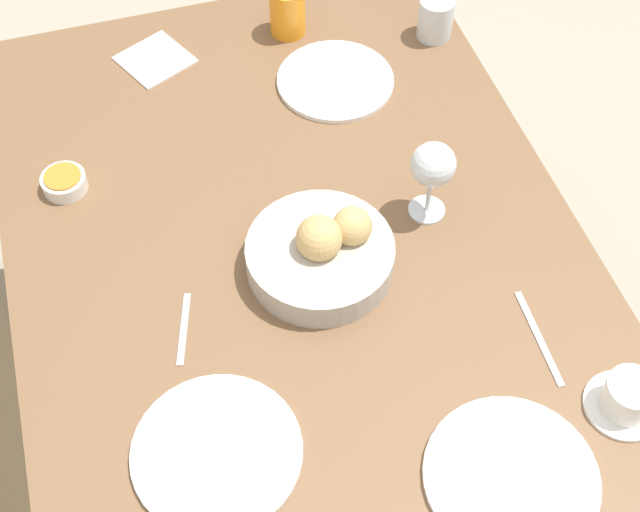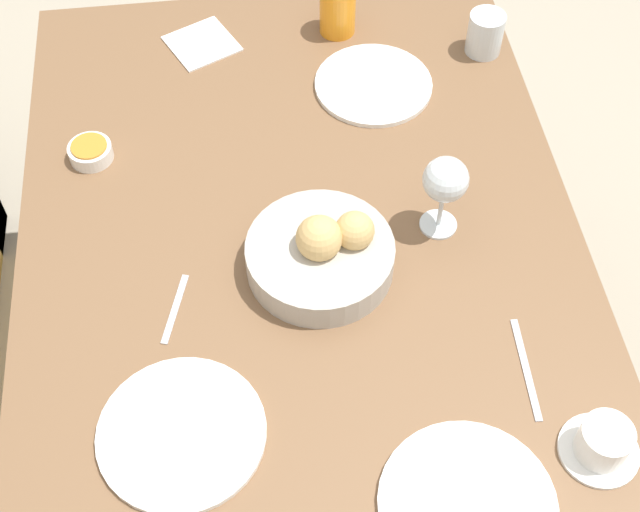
% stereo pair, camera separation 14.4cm
% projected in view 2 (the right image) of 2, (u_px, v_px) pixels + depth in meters
% --- Properties ---
extents(ground_plane, '(10.00, 10.00, 0.00)m').
position_uv_depth(ground_plane, '(311.00, 465.00, 2.03)').
color(ground_plane, '#A89E89').
extents(dining_table, '(1.52, 0.95, 0.72)m').
position_uv_depth(dining_table, '(308.00, 312.00, 1.51)').
color(dining_table, brown).
rests_on(dining_table, ground_plane).
extents(bread_basket, '(0.24, 0.24, 0.12)m').
position_uv_depth(bread_basket, '(322.00, 252.00, 1.43)').
color(bread_basket, '#B2ADA3').
rests_on(bread_basket, dining_table).
extents(plate_near_left, '(0.25, 0.25, 0.01)m').
position_uv_depth(plate_near_left, '(467.00, 505.00, 1.22)').
color(plate_near_left, white).
rests_on(plate_near_left, dining_table).
extents(plate_near_right, '(0.23, 0.23, 0.01)m').
position_uv_depth(plate_near_right, '(373.00, 85.00, 1.72)').
color(plate_near_right, white).
rests_on(plate_near_right, dining_table).
extents(plate_far_center, '(0.25, 0.25, 0.01)m').
position_uv_depth(plate_far_center, '(182.00, 433.00, 1.28)').
color(plate_far_center, white).
rests_on(plate_far_center, dining_table).
extents(juice_glass, '(0.07, 0.07, 0.10)m').
position_uv_depth(juice_glass, '(338.00, 10.00, 1.78)').
color(juice_glass, orange).
rests_on(juice_glass, dining_table).
extents(water_tumbler, '(0.07, 0.07, 0.09)m').
position_uv_depth(water_tumbler, '(485.00, 33.00, 1.75)').
color(water_tumbler, silver).
rests_on(water_tumbler, dining_table).
extents(wine_glass, '(0.08, 0.08, 0.16)m').
position_uv_depth(wine_glass, '(445.00, 182.00, 1.43)').
color(wine_glass, silver).
rests_on(wine_glass, dining_table).
extents(coffee_cup, '(0.12, 0.12, 0.06)m').
position_uv_depth(coffee_cup, '(603.00, 443.00, 1.25)').
color(coffee_cup, white).
rests_on(coffee_cup, dining_table).
extents(jam_bowl_honey, '(0.08, 0.08, 0.03)m').
position_uv_depth(jam_bowl_honey, '(90.00, 152.00, 1.60)').
color(jam_bowl_honey, white).
rests_on(jam_bowl_honey, dining_table).
extents(fork_silver, '(0.18, 0.02, 0.00)m').
position_uv_depth(fork_silver, '(526.00, 369.00, 1.35)').
color(fork_silver, '#B7B7BC').
rests_on(fork_silver, dining_table).
extents(spoon_coffee, '(0.13, 0.05, 0.00)m').
position_uv_depth(spoon_coffee, '(175.00, 309.00, 1.41)').
color(spoon_coffee, '#B7B7BC').
rests_on(spoon_coffee, dining_table).
extents(napkin, '(0.16, 0.16, 0.00)m').
position_uv_depth(napkin, '(202.00, 44.00, 1.79)').
color(napkin, white).
rests_on(napkin, dining_table).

